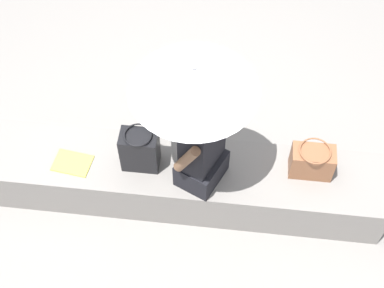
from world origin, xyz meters
name	(u,v)px	position (x,y,z in m)	size (l,w,h in m)	color
ground_plane	(184,194)	(0.00, 0.00, 0.00)	(14.00, 14.00, 0.00)	gray
stone_bench	(183,180)	(0.00, 0.00, 0.21)	(3.05, 0.56, 0.41)	gray
person_seated	(202,146)	(-0.15, 0.07, 0.80)	(0.40, 0.51, 0.90)	black
parasol	(194,79)	(-0.08, 0.03, 1.43)	(0.82, 0.82, 1.14)	#B7B7BC
handbag_black	(140,150)	(0.31, 0.01, 0.59)	(0.27, 0.20, 0.37)	black
tote_bag_canvas	(312,161)	(-0.94, -0.06, 0.55)	(0.31, 0.23, 0.27)	brown
magazine	(72,163)	(0.83, 0.07, 0.42)	(0.28, 0.20, 0.01)	#EAE04C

